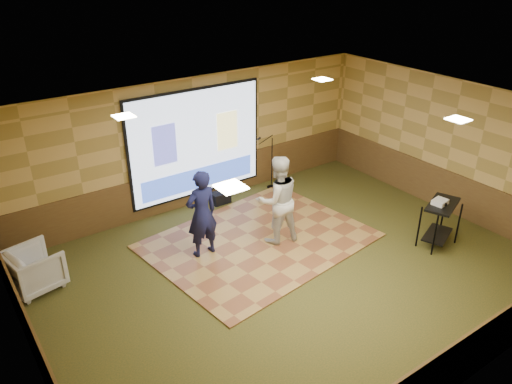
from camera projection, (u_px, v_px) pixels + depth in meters
ground at (290, 271)px, 9.41m from camera, size 9.00×9.00×0.00m
room_shell at (294, 169)px, 8.48m from camera, size 9.04×7.04×3.02m
wainscot_back at (198, 184)px, 11.75m from camera, size 9.00×0.04×0.95m
wainscot_front at (454, 367)px, 6.65m from camera, size 9.00×0.04×0.95m
wainscot_left at (38, 352)px, 6.89m from camera, size 0.04×7.00×0.95m
wainscot_right at (442, 189)px, 11.51m from camera, size 0.04×7.00×0.95m
projector_screen at (197, 144)px, 11.27m from camera, size 3.32×0.06×2.52m
downlight_nw at (124, 116)px, 8.27m from camera, size 0.32×0.32×0.02m
downlight_ne at (322, 79)px, 10.54m from camera, size 0.32×0.32×0.02m
downlight_sw at (231, 187)px, 5.86m from camera, size 0.32×0.32×0.02m
downlight_se at (458, 119)px, 8.13m from camera, size 0.32×0.32×0.02m
dance_floor at (259, 240)px, 10.35m from camera, size 4.67×3.78×0.03m
player_left at (202, 214)px, 9.51m from camera, size 0.66×0.44×1.78m
player_right at (278, 200)px, 9.94m from camera, size 1.03×0.88×1.86m
av_table at (441, 216)px, 9.95m from camera, size 0.90×0.48×0.95m
projector at (440, 202)px, 9.78m from camera, size 0.32×0.28×0.10m
mic_stand at (270, 170)px, 12.41m from camera, size 0.56×0.23×1.43m
banquet_chair at (35, 269)px, 8.81m from camera, size 1.01×0.99×0.78m
duffel_bag at (220, 198)px, 11.84m from camera, size 0.44×0.30×0.27m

